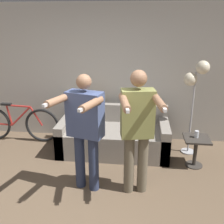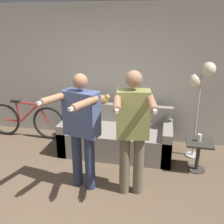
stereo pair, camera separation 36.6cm
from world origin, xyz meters
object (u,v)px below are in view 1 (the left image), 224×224
person_right (137,126)px  floor_lamp (196,80)px  cat (95,99)px  bicycle (18,124)px  side_table (196,146)px  couch (114,137)px  cup (197,134)px  person_left (85,126)px

person_right → floor_lamp: bearing=43.4°
cat → bicycle: 1.62m
floor_lamp → side_table: floor_lamp is taller
person_right → floor_lamp: (0.93, 1.27, 0.35)m
couch → floor_lamp: 1.73m
bicycle → cup: bearing=-10.1°
cat → cup: cat is taller
floor_lamp → person_left: bearing=-141.9°
floor_lamp → side_table: bearing=-87.9°
person_left → cup: bearing=42.1°
person_left → floor_lamp: 2.10m
couch → person_right: bearing=-70.3°
person_right → cat: person_right is taller
couch → person_left: size_ratio=1.17×
person_right → cup: person_right is taller
cat → floor_lamp: bearing=-8.8°
person_left → side_table: size_ratio=3.29×
cup → cat: bearing=157.6°
person_right → cup: size_ratio=15.11×
person_right → floor_lamp: 1.62m
cat → bicycle: bearing=-174.7°
couch → cat: bearing=137.5°
floor_lamp → side_table: size_ratio=3.32×
couch → bicycle: bearing=173.5°
bicycle → side_table: bearing=-10.3°
cat → bicycle: size_ratio=0.27×
cup → person_right: bearing=-139.0°
cup → bicycle: size_ratio=0.07×
couch → bicycle: couch is taller
floor_lamp → cup: 0.91m
person_right → side_table: 1.40m
couch → side_table: bearing=-15.6°
person_right → cat: (-0.82, 1.55, -0.12)m
couch → floor_lamp: bearing=3.7°
floor_lamp → side_table: (0.02, -0.47, -0.99)m
cat → cup: (1.76, -0.73, -0.31)m
couch → floor_lamp: floor_lamp is taller
cat → bicycle: cat is taller
couch → cat: (-0.39, 0.36, 0.60)m
floor_lamp → bicycle: 3.43m
person_right → side_table: size_ratio=3.43×
person_right → bicycle: size_ratio=1.03×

